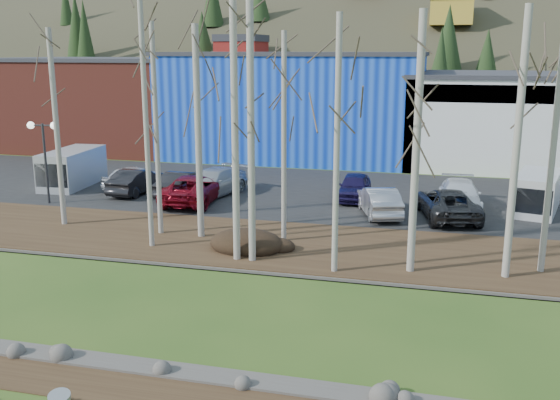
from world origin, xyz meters
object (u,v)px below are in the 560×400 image
(car_0, at_px, (135,177))
(car_4, at_px, (355,187))
(car_3, at_px, (212,183))
(car_8, at_px, (182,184))
(car_2, at_px, (194,189))
(car_7, at_px, (460,195))
(van_white, at_px, (537,193))
(car_1, at_px, (136,181))
(seagull, at_px, (59,397))
(van_grey, at_px, (71,169))
(car_5, at_px, (379,201))
(car_6, at_px, (447,204))
(street_lamp, at_px, (44,140))

(car_0, relative_size, car_4, 0.99)
(car_3, bearing_deg, car_8, -148.42)
(car_2, relative_size, car_3, 1.05)
(car_7, height_order, van_white, van_white)
(car_1, bearing_deg, car_8, -176.57)
(seagull, relative_size, car_8, 0.09)
(car_4, height_order, van_grey, van_grey)
(car_0, xyz_separation_m, car_3, (5.29, -0.62, 0.06))
(seagull, relative_size, van_grey, 0.07)
(car_2, bearing_deg, car_1, -21.52)
(car_2, bearing_deg, car_8, -50.66)
(car_2, distance_m, car_5, 10.27)
(car_3, bearing_deg, car_6, 7.08)
(car_0, height_order, van_white, van_white)
(street_lamp, relative_size, car_3, 0.85)
(car_3, bearing_deg, car_0, -171.90)
(car_1, height_order, car_6, car_6)
(car_8, distance_m, van_white, 19.48)
(street_lamp, distance_m, car_2, 8.52)
(van_grey, bearing_deg, van_white, -3.48)
(car_1, bearing_deg, car_4, -169.15)
(car_1, distance_m, van_white, 22.41)
(car_7, xyz_separation_m, van_white, (3.89, 0.30, 0.27))
(car_2, xyz_separation_m, van_grey, (-9.00, 2.06, 0.35))
(car_8, bearing_deg, car_1, 3.43)
(car_0, bearing_deg, car_3, -165.24)
(seagull, relative_size, car_3, 0.07)
(car_3, relative_size, car_5, 1.19)
(seagull, height_order, car_7, car_7)
(car_2, relative_size, car_5, 1.24)
(car_6, distance_m, van_grey, 22.77)
(van_white, bearing_deg, car_5, -147.67)
(seagull, xyz_separation_m, car_2, (-4.39, 19.69, 0.76))
(car_0, relative_size, van_grey, 0.80)
(car_7, bearing_deg, car_1, -179.77)
(car_1, bearing_deg, car_3, -170.37)
(car_1, distance_m, car_2, 4.38)
(car_4, xyz_separation_m, car_6, (5.09, -2.97, 0.03))
(car_5, height_order, car_7, car_7)
(car_3, xyz_separation_m, car_4, (8.17, 1.16, -0.05))
(street_lamp, distance_m, van_grey, 5.04)
(seagull, distance_m, car_0, 24.01)
(car_1, bearing_deg, street_lamp, 47.71)
(seagull, height_order, car_6, car_6)
(car_3, xyz_separation_m, car_5, (9.86, -2.06, -0.03))
(car_2, distance_m, van_grey, 9.24)
(car_2, bearing_deg, car_3, -106.61)
(car_6, distance_m, car_7, 2.20)
(car_4, bearing_deg, car_2, -162.80)
(car_5, bearing_deg, car_7, -167.56)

